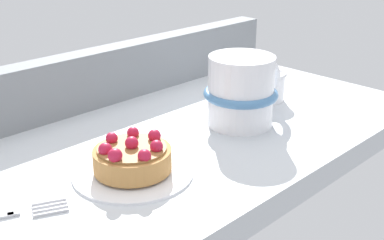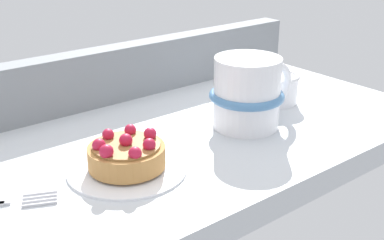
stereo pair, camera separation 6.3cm
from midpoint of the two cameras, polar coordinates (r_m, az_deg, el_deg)
name	(u,v)px [view 1 (the left image)]	position (r cm, az deg, el deg)	size (l,w,h in cm)	color
ground_plane	(158,153)	(66.71, -6.66, -3.84)	(80.89, 38.23, 3.44)	silver
window_rail_back	(82,81)	(77.89, -14.79, 4.25)	(79.27, 3.83, 8.60)	gray
dessert_plate	(133,171)	(58.37, -9.84, -5.88)	(13.95, 13.95, 0.61)	white
raspberry_tart	(132,157)	(57.48, -9.97, -4.24)	(8.96, 8.96, 4.04)	#B77F42
coffee_mug	(242,91)	(69.46, 3.18, 3.31)	(14.11, 10.42, 9.93)	white
sugar_bowl	(262,84)	(80.32, 5.85, 4.06)	(6.70, 6.70, 4.63)	white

